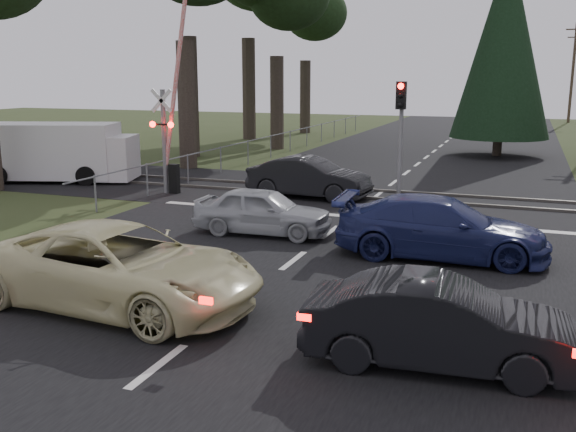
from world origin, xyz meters
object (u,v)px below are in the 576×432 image
at_px(crossing_signal, 170,138).
at_px(utility_pole_far, 573,71).
at_px(dark_hatchback, 440,324).
at_px(blue_sedan, 441,228).
at_px(white_van, 62,152).
at_px(cream_coupe, 119,267).
at_px(silver_car, 263,211).
at_px(dark_car_far, 309,178).
at_px(traffic_signal_center, 401,121).

relative_size(crossing_signal, utility_pole_far, 0.77).
bearing_deg(dark_hatchback, crossing_signal, 39.99).
height_order(blue_sedan, white_van, white_van).
relative_size(cream_coupe, dark_hatchback, 1.37).
relative_size(cream_coupe, blue_sedan, 1.11).
distance_m(silver_car, dark_car_far, 5.60).
relative_size(dark_hatchback, white_van, 0.63).
bearing_deg(crossing_signal, blue_sedan, -26.68).
height_order(traffic_signal_center, silver_car, traffic_signal_center).
height_order(dark_hatchback, blue_sedan, blue_sedan).
bearing_deg(dark_car_far, white_van, 94.79).
bearing_deg(dark_hatchback, dark_car_far, 21.86).
distance_m(crossing_signal, dark_hatchback, 15.99).
bearing_deg(silver_car, cream_coupe, 174.76).
bearing_deg(traffic_signal_center, silver_car, -116.06).
relative_size(crossing_signal, dark_car_far, 1.59).
distance_m(traffic_signal_center, dark_hatchback, 12.72).
xyz_separation_m(utility_pole_far, cream_coupe, (-10.54, -56.00, -3.95)).
distance_m(cream_coupe, dark_hatchback, 6.02).
bearing_deg(crossing_signal, dark_car_far, 10.86).
bearing_deg(utility_pole_far, silver_car, -101.56).
height_order(silver_car, white_van, white_van).
distance_m(traffic_signal_center, white_van, 14.02).
relative_size(traffic_signal_center, white_van, 0.64).
bearing_deg(cream_coupe, crossing_signal, 29.98).
relative_size(dark_hatchback, dark_car_far, 0.93).
distance_m(traffic_signal_center, cream_coupe, 12.24).
distance_m(dark_hatchback, dark_car_far, 13.73).
bearing_deg(dark_hatchback, utility_pole_far, -9.45).
xyz_separation_m(traffic_signal_center, blue_sedan, (2.20, -6.16, -2.08)).
distance_m(cream_coupe, white_van, 16.03).
bearing_deg(white_van, cream_coupe, -65.38).
distance_m(dark_hatchback, blue_sedan, 6.08).
xyz_separation_m(crossing_signal, dark_car_far, (5.06, 0.97, -1.34)).
distance_m(blue_sedan, white_van, 17.30).
relative_size(silver_car, blue_sedan, 0.76).
distance_m(utility_pole_far, blue_sedan, 50.91).
bearing_deg(blue_sedan, white_van, 66.37).
height_order(cream_coupe, white_van, white_van).
height_order(crossing_signal, utility_pole_far, utility_pole_far).
bearing_deg(dark_car_far, silver_car, -169.84).
height_order(utility_pole_far, dark_hatchback, utility_pole_far).
bearing_deg(silver_car, white_van, 61.74).
distance_m(traffic_signal_center, silver_car, 6.48).
bearing_deg(white_van, traffic_signal_center, -18.50).
bearing_deg(traffic_signal_center, crossing_signal, -173.85).
xyz_separation_m(dark_hatchback, white_van, (-16.89, 12.26, 0.54)).
xyz_separation_m(blue_sedan, dark_car_far, (-5.41, 6.24, -0.00)).
height_order(crossing_signal, dark_hatchback, crossing_signal).
bearing_deg(blue_sedan, crossing_signal, 60.79).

